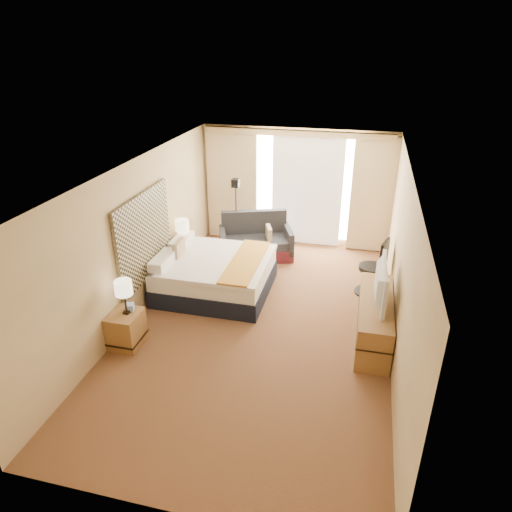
% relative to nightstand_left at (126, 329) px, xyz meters
% --- Properties ---
extents(floor, '(4.20, 7.00, 0.02)m').
position_rel_nightstand_left_xyz_m(floor, '(1.87, 1.05, -0.28)').
color(floor, '#541A18').
rests_on(floor, ground).
extents(ceiling, '(4.20, 7.00, 0.02)m').
position_rel_nightstand_left_xyz_m(ceiling, '(1.87, 1.05, 2.33)').
color(ceiling, silver).
rests_on(ceiling, wall_back).
extents(wall_back, '(4.20, 0.02, 2.60)m').
position_rel_nightstand_left_xyz_m(wall_back, '(1.87, 4.55, 1.02)').
color(wall_back, '#DCBE86').
rests_on(wall_back, ground).
extents(wall_front, '(4.20, 0.02, 2.60)m').
position_rel_nightstand_left_xyz_m(wall_front, '(1.87, -2.45, 1.02)').
color(wall_front, '#DCBE86').
rests_on(wall_front, ground).
extents(wall_left, '(0.02, 7.00, 2.60)m').
position_rel_nightstand_left_xyz_m(wall_left, '(-0.23, 1.05, 1.02)').
color(wall_left, '#DCBE86').
rests_on(wall_left, ground).
extents(wall_right, '(0.02, 7.00, 2.60)m').
position_rel_nightstand_left_xyz_m(wall_right, '(3.97, 1.05, 1.02)').
color(wall_right, '#DCBE86').
rests_on(wall_right, ground).
extents(headboard, '(0.06, 1.85, 1.50)m').
position_rel_nightstand_left_xyz_m(headboard, '(-0.19, 1.25, 1.01)').
color(headboard, black).
rests_on(headboard, wall_left).
extents(nightstand_left, '(0.45, 0.52, 0.55)m').
position_rel_nightstand_left_xyz_m(nightstand_left, '(0.00, 0.00, 0.00)').
color(nightstand_left, olive).
rests_on(nightstand_left, floor).
extents(nightstand_right, '(0.45, 0.52, 0.55)m').
position_rel_nightstand_left_xyz_m(nightstand_right, '(0.00, 2.50, 0.00)').
color(nightstand_right, olive).
rests_on(nightstand_right, floor).
extents(media_dresser, '(0.50, 1.80, 0.70)m').
position_rel_nightstand_left_xyz_m(media_dresser, '(3.70, 1.05, 0.07)').
color(media_dresser, olive).
rests_on(media_dresser, floor).
extents(window, '(2.30, 0.02, 2.30)m').
position_rel_nightstand_left_xyz_m(window, '(2.12, 4.52, 1.04)').
color(window, white).
rests_on(window, wall_back).
extents(curtains, '(4.12, 0.19, 2.56)m').
position_rel_nightstand_left_xyz_m(curtains, '(1.87, 4.44, 1.13)').
color(curtains, beige).
rests_on(curtains, floor).
extents(bed, '(1.98, 1.81, 0.96)m').
position_rel_nightstand_left_xyz_m(bed, '(0.81, 1.90, 0.08)').
color(bed, black).
rests_on(bed, floor).
extents(loveseat, '(1.71, 1.30, 0.95)m').
position_rel_nightstand_left_xyz_m(loveseat, '(1.19, 3.54, 0.04)').
color(loveseat, '#531720').
rests_on(loveseat, floor).
extents(floor_lamp, '(0.21, 0.21, 1.66)m').
position_rel_nightstand_left_xyz_m(floor_lamp, '(0.72, 3.68, 0.90)').
color(floor_lamp, black).
rests_on(floor_lamp, floor).
extents(desk_chair, '(0.53, 0.53, 1.09)m').
position_rel_nightstand_left_xyz_m(desk_chair, '(3.68, 2.49, 0.21)').
color(desk_chair, black).
rests_on(desk_chair, floor).
extents(lamp_left, '(0.26, 0.26, 0.55)m').
position_rel_nightstand_left_xyz_m(lamp_left, '(0.03, 0.03, 0.70)').
color(lamp_left, black).
rests_on(lamp_left, nightstand_left).
extents(lamp_right, '(0.26, 0.26, 0.56)m').
position_rel_nightstand_left_xyz_m(lamp_right, '(-0.06, 2.55, 0.70)').
color(lamp_right, black).
rests_on(lamp_right, nightstand_right).
extents(tissue_box, '(0.16, 0.16, 0.11)m').
position_rel_nightstand_left_xyz_m(tissue_box, '(0.04, 0.11, 0.33)').
color(tissue_box, '#869ED0').
rests_on(tissue_box, nightstand_left).
extents(telephone, '(0.19, 0.16, 0.06)m').
position_rel_nightstand_left_xyz_m(telephone, '(0.01, 2.42, 0.31)').
color(telephone, black).
rests_on(telephone, nightstand_right).
extents(television, '(0.17, 1.09, 0.63)m').
position_rel_nightstand_left_xyz_m(television, '(3.65, 1.04, 0.74)').
color(television, black).
rests_on(television, media_dresser).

